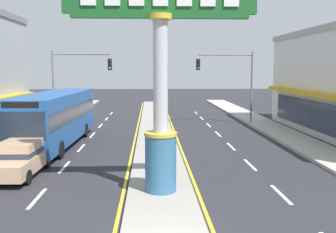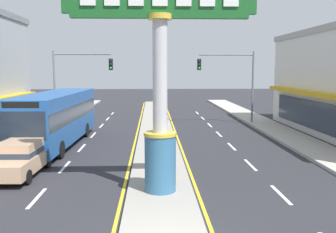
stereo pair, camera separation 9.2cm
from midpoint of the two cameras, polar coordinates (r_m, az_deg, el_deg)
median_strip at (r=27.01m, az=-1.67°, el=-2.63°), size 2.51×52.00×0.14m
sidewalk_left at (r=26.55m, az=-21.82°, el=-3.29°), size 2.60×60.00×0.18m
sidewalk_right at (r=26.78m, az=18.41°, el=-3.05°), size 2.60×60.00×0.18m
lane_markings at (r=25.69m, az=-1.63°, el=-3.29°), size 9.25×52.00×0.01m
district_sign at (r=13.67m, az=-1.02°, el=4.73°), size 6.92×1.23×7.80m
traffic_light_left_side at (r=31.34m, az=-13.83°, el=6.21°), size 4.86×0.46×6.20m
traffic_light_right_side at (r=32.11m, az=9.92°, el=6.33°), size 4.86×0.46×6.20m
bus_near_right_lane at (r=23.94m, az=-16.59°, el=0.14°), size 2.93×11.28×3.26m
sedan_near_left_lane at (r=17.95m, az=-21.55°, el=-5.89°), size 1.96×4.36×1.53m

